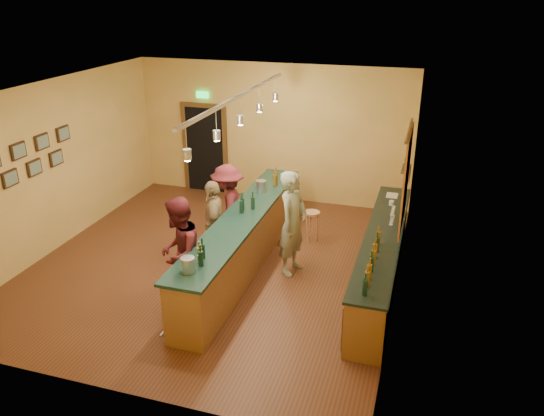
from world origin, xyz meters
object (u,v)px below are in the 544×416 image
(tasting_bar, at_px, (243,238))
(bartender, at_px, (293,223))
(customer_c, at_px, (228,207))
(bar_stool, at_px, (312,219))
(back_counter, at_px, (381,258))
(customer_a, at_px, (180,253))
(customer_b, at_px, (214,223))

(tasting_bar, height_order, bartender, bartender)
(customer_c, height_order, bar_stool, customer_c)
(back_counter, height_order, customer_c, customer_c)
(customer_a, bearing_deg, customer_b, 171.95)
(bartender, height_order, customer_b, bartender)
(bartender, xyz_separation_m, customer_b, (-1.42, -0.15, -0.13))
(customer_a, relative_size, customer_b, 1.11)
(customer_c, xyz_separation_m, bar_stool, (1.49, 0.73, -0.35))
(back_counter, distance_m, tasting_bar, 2.45)
(tasting_bar, height_order, customer_a, customer_a)
(bar_stool, bearing_deg, back_counter, -39.47)
(customer_b, bearing_deg, customer_a, -20.90)
(back_counter, bearing_deg, customer_c, 170.34)
(customer_b, xyz_separation_m, customer_c, (0.00, 0.69, 0.03))
(customer_b, bearing_deg, back_counter, 72.56)
(tasting_bar, distance_m, bartender, 0.95)
(back_counter, relative_size, tasting_bar, 0.89)
(bartender, relative_size, customer_c, 1.11)
(back_counter, xyz_separation_m, bar_stool, (-1.51, 1.24, 0.01))
(customer_a, xyz_separation_m, bar_stool, (1.49, 2.80, -0.41))
(customer_a, xyz_separation_m, customer_b, (0.00, 1.38, -0.09))
(bartender, bearing_deg, customer_c, 81.32)
(customer_c, relative_size, bar_stool, 2.63)
(back_counter, bearing_deg, customer_a, -152.43)
(bar_stool, bearing_deg, bartender, -92.85)
(back_counter, bearing_deg, bar_stool, 140.53)
(tasting_bar, xyz_separation_m, customer_c, (-0.55, 0.69, 0.24))
(back_counter, distance_m, customer_a, 3.40)
(customer_c, bearing_deg, bar_stool, 103.18)
(back_counter, height_order, customer_a, customer_a)
(back_counter, xyz_separation_m, bartender, (-1.57, -0.03, 0.46))
(tasting_bar, relative_size, customer_b, 3.13)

